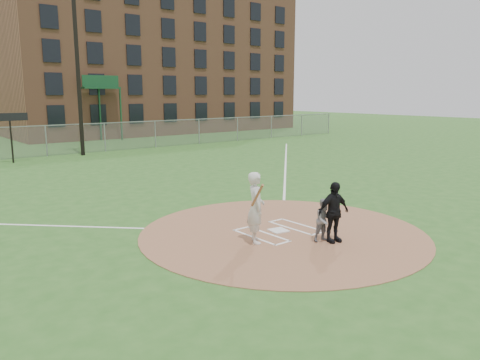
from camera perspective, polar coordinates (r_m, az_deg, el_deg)
ground at (r=13.97m, az=5.22°, el=-6.42°), size 140.00×140.00×0.00m
dirt_circle at (r=13.96m, az=5.22°, el=-6.38°), size 8.40×8.40×0.02m
home_plate at (r=14.06m, az=4.72°, el=-6.15°), size 0.58×0.58×0.03m
foul_line_first at (r=26.40m, az=5.56°, el=1.65°), size 17.04×17.04×0.01m
catcher at (r=13.13m, az=10.24°, el=-4.83°), size 0.67×0.57×1.21m
umpire at (r=13.07m, az=11.33°, el=-3.85°), size 1.05×0.60×1.69m
batters_boxes at (r=14.06m, az=4.79°, el=-6.19°), size 2.08×1.88×0.01m
batter_at_plate at (r=12.74m, az=1.94°, el=-3.37°), size 0.78×1.13×1.96m
outfield_fence at (r=33.02m, az=-22.55°, el=4.45°), size 56.08×0.08×2.03m
brick_warehouse at (r=53.95m, az=-11.35°, el=14.00°), size 30.00×17.17×15.00m
light_pole at (r=32.67m, az=-19.28°, el=14.45°), size 1.20×0.30×12.22m
scoreboard_sign at (r=30.55m, az=-26.25°, el=6.32°), size 2.00×0.10×2.93m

